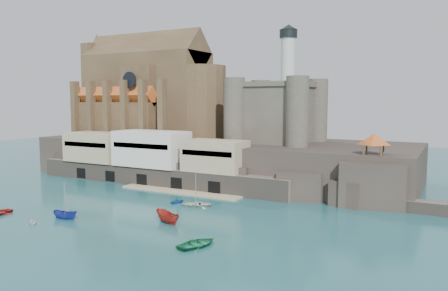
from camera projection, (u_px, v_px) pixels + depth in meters
ground at (118, 209)px, 82.93m from camera, size 300.00×300.00×0.00m
promontory at (218, 159)px, 117.03m from camera, size 100.00×36.00×10.00m
quay at (150, 159)px, 107.33m from camera, size 70.00×12.00×13.05m
church at (151, 95)px, 128.70m from camera, size 47.00×25.93×30.51m
castle_keep at (277, 109)px, 109.50m from camera, size 21.20×21.20×29.30m
rock_outcrop at (372, 185)px, 85.41m from camera, size 14.50×10.50×8.70m
pavilion at (374, 141)px, 84.66m from camera, size 6.40×6.40×5.40m
boat_1 at (32, 224)px, 72.70m from camera, size 2.30×2.72×2.71m
boat_2 at (65, 219)px, 75.87m from camera, size 2.10×2.05×4.85m
boat_3 at (198, 246)px, 61.61m from camera, size 4.72×2.75×6.35m
boat_5 at (167, 222)px, 73.50m from camera, size 2.98×2.95×5.93m
boat_6 at (196, 206)px, 84.94m from camera, size 3.03×4.48×6.11m
boat_7 at (177, 203)px, 87.22m from camera, size 3.10×2.62×3.08m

